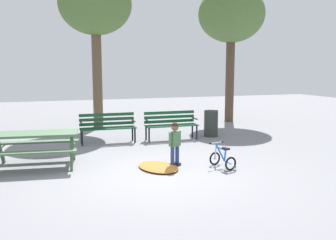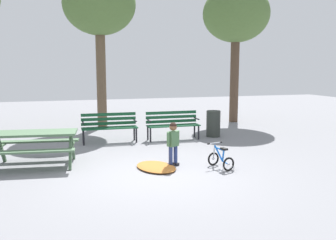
{
  "view_description": "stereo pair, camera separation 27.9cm",
  "coord_description": "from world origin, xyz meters",
  "views": [
    {
      "loc": [
        -2.08,
        -6.82,
        2.16
      ],
      "look_at": [
        0.82,
        1.72,
        0.85
      ],
      "focal_mm": 38.39,
      "sensor_mm": 36.0,
      "label": 1
    },
    {
      "loc": [
        -1.82,
        -6.9,
        2.16
      ],
      "look_at": [
        0.82,
        1.72,
        0.85
      ],
      "focal_mm": 38.39,
      "sensor_mm": 36.0,
      "label": 2
    }
  ],
  "objects": [
    {
      "name": "ground",
      "position": [
        0.0,
        0.0,
        0.0
      ],
      "size": [
        36.0,
        36.0,
        0.0
      ],
      "primitive_type": "plane",
      "color": "gray"
    },
    {
      "name": "picnic_table",
      "position": [
        -2.36,
        1.39,
        0.59
      ],
      "size": [
        1.96,
        1.56,
        0.79
      ],
      "color": "#4C6B4C",
      "rests_on": "ground"
    },
    {
      "name": "park_bench_far_left",
      "position": [
        -0.43,
        3.49,
        0.51
      ],
      "size": [
        1.61,
        0.5,
        0.85
      ],
      "color": "#144728",
      "rests_on": "ground"
    },
    {
      "name": "park_bench_left",
      "position": [
        1.47,
        3.36,
        0.51
      ],
      "size": [
        1.61,
        0.48,
        0.85
      ],
      "color": "#144728",
      "rests_on": "ground"
    },
    {
      "name": "kids_bicycle",
      "position": [
        1.49,
        -0.0,
        0.2
      ],
      "size": [
        0.47,
        0.61,
        0.54
      ],
      "color": "black",
      "rests_on": "ground"
    },
    {
      "name": "child_standing",
      "position": [
        0.56,
        0.48,
        0.57
      ],
      "size": [
        0.34,
        0.26,
        0.98
      ],
      "color": "navy",
      "rests_on": "ground"
    },
    {
      "name": "leaf_pile",
      "position": [
        0.15,
        0.41,
        0.04
      ],
      "size": [
        1.0,
        1.24,
        0.07
      ],
      "primitive_type": "ellipsoid",
      "rotation": [
        0.0,
        0.0,
        1.81
      ],
      "color": "#B26B2D",
      "rests_on": "ground"
    },
    {
      "name": "trash_bin",
      "position": [
        2.84,
        3.41,
        0.41
      ],
      "size": [
        0.44,
        0.44,
        0.83
      ],
      "primitive_type": "cylinder",
      "color": "#2D332D",
      "rests_on": "ground"
    },
    {
      "name": "tree_left",
      "position": [
        -0.29,
        6.51,
        4.35
      ],
      "size": [
        2.6,
        2.6,
        5.52
      ],
      "color": "brown",
      "rests_on": "ground"
    },
    {
      "name": "tree_center",
      "position": [
        4.95,
        6.13,
        4.18
      ],
      "size": [
        2.6,
        2.6,
        5.35
      ],
      "color": "brown",
      "rests_on": "ground"
    }
  ]
}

